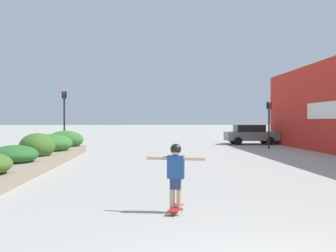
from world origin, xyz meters
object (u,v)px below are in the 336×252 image
(skateboard, at_px, (176,209))
(car_leftmost, at_px, (251,134))
(traffic_light_left, at_px, (64,110))
(traffic_light_right, at_px, (269,116))
(skateboarder, at_px, (176,169))

(skateboard, xyz_separation_m, car_leftmost, (7.38, 21.16, 0.72))
(car_leftmost, distance_m, traffic_light_left, 14.14)
(car_leftmost, relative_size, traffic_light_left, 1.07)
(traffic_light_right, bearing_deg, skateboarder, -113.87)
(skateboarder, bearing_deg, skateboard, -75.46)
(car_leftmost, bearing_deg, traffic_light_left, -72.93)
(skateboarder, bearing_deg, car_leftmost, 85.32)
(skateboarder, bearing_deg, traffic_light_left, 124.04)
(traffic_light_right, bearing_deg, skateboard, -113.87)
(skateboard, height_order, skateboarder, skateboarder)
(skateboard, bearing_deg, car_leftmost, 85.32)
(skateboard, distance_m, traffic_light_right, 18.18)
(traffic_light_left, bearing_deg, skateboarder, -70.50)
(skateboarder, relative_size, traffic_light_left, 0.35)
(skateboard, relative_size, traffic_light_right, 0.24)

